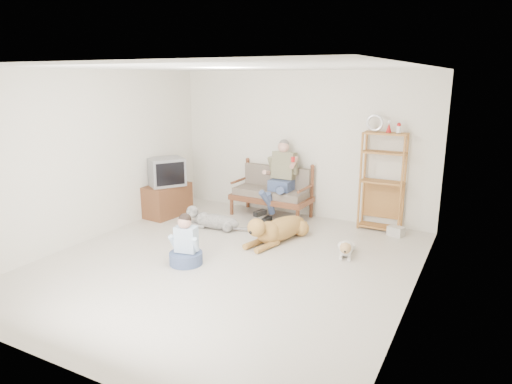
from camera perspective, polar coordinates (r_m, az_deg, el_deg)
The scene contains 17 objects.
floor at distance 6.60m, azimuth -3.70°, elevation -8.91°, with size 5.50×5.50×0.00m, color silver.
ceiling at distance 6.07m, azimuth -4.12°, elevation 15.25°, with size 5.50×5.50×0.00m, color white.
wall_back at distance 8.62m, azimuth 5.74°, elevation 5.90°, with size 5.00×5.00×0.00m, color beige.
wall_front at distance 4.18m, azimuth -24.03°, elevation -4.27°, with size 5.00×5.00×0.00m, color beige.
wall_left at distance 7.78m, azimuth -19.85°, elevation 4.22°, with size 5.50×5.50×0.00m, color beige.
wall_right at distance 5.35m, azimuth 19.56°, elevation 0.01°, with size 5.50×5.50×0.00m, color beige.
loveseat at distance 8.68m, azimuth 2.10°, elevation 0.20°, with size 1.53×0.77×0.95m.
man at distance 8.38m, azimuth 2.69°, elevation 1.01°, with size 0.56×0.80×1.29m.
etagere at distance 8.07m, azimuth 15.50°, elevation 1.39°, with size 0.75×0.33×1.98m.
book_stack at distance 8.01m, azimuth 17.09°, elevation -4.69°, with size 0.25×0.18×0.16m, color silver.
tv_stand at distance 8.87m, azimuth -11.06°, elevation -0.99°, with size 0.59×0.95×0.60m.
crt_tv at distance 8.71m, azimuth -11.15°, elevation 2.51°, with size 0.76×0.80×0.52m.
wall_outlet at distance 9.34m, azimuth -1.57°, elevation 0.05°, with size 0.12×0.02×0.08m, color silver.
golden_retriever at distance 7.36m, azimuth 2.60°, elevation -4.69°, with size 0.67×1.63×0.50m.
shaggy_dog at distance 8.05m, azimuth -5.67°, elevation -3.48°, with size 1.24×0.38×0.37m.
terrier at distance 6.95m, azimuth 11.18°, elevation -6.94°, with size 0.30×0.69×0.26m.
child at distance 6.56m, azimuth -8.77°, elevation -6.67°, with size 0.47×0.47×0.75m.
Camera 1 is at (3.19, -5.16, 2.59)m, focal length 32.00 mm.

